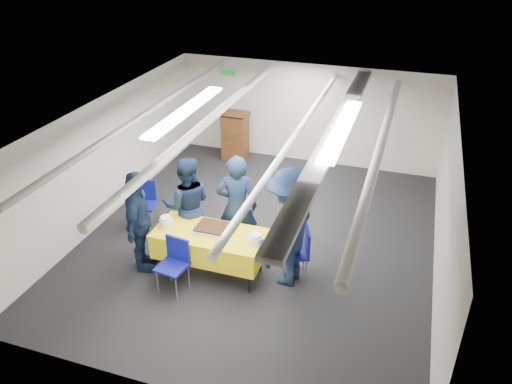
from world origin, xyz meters
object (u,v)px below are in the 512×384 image
serving_table (210,244)px  chair_left (144,199)px  sailor_b (188,205)px  sheet_cake (213,228)px  chair_right (300,248)px  sailor_c (139,222)px  podium (235,135)px  chair_near (175,260)px  sailor_a (237,207)px  sailor_d (289,228)px

serving_table → chair_left: (-1.73, 0.98, -0.03)m
sailor_b → sheet_cake: bearing=121.6°
chair_right → sailor_c: sailor_c is taller
serving_table → sheet_cake: bearing=58.8°
sheet_cake → chair_right: chair_right is taller
podium → chair_near: 4.83m
podium → chair_left: bearing=-100.0°
serving_table → sailor_a: sailor_a is taller
sheet_cake → podium: podium is taller
chair_left → sailor_a: sailor_a is taller
sheet_cake → sailor_a: 0.61m
podium → sailor_a: (1.39, -3.61, 0.31)m
sailor_c → sailor_d: sailor_d is taller
serving_table → sailor_a: size_ratio=0.95×
sheet_cake → sailor_d: size_ratio=0.28×
sailor_c → sheet_cake: bearing=-93.0°
sheet_cake → sailor_c: 1.17m
podium → sailor_a: sailor_a is taller
sheet_cake → sailor_d: bearing=7.4°
serving_table → podium: (-1.15, 4.24, 0.05)m
sailor_b → chair_right: bearing=152.4°
chair_right → chair_left: bearing=168.8°
sailor_b → chair_left: bearing=-45.6°
sailor_c → sailor_d: 2.37m
podium → sailor_a: size_ratio=0.68×
sheet_cake → chair_right: size_ratio=0.62×
chair_near → chair_left: (-1.37, 1.50, 0.00)m
chair_right → sailor_a: sailor_a is taller
podium → chair_right: 4.63m
sheet_cake → sailor_a: size_ratio=0.29×
sailor_c → sailor_d: size_ratio=0.90×
chair_near → sailor_b: bearing=103.7°
chair_right → chair_left: size_ratio=1.00×
sailor_a → sailor_c: size_ratio=1.06×
chair_left → sailor_b: bearing=-22.5°
sailor_a → sailor_d: sailor_d is taller
serving_table → sheet_cake: size_ratio=3.26×
podium → chair_left: 3.31m
sailor_d → chair_left: bearing=-93.5°
chair_right → chair_left: 3.17m
podium → chair_right: size_ratio=1.44×
podium → chair_left: podium is taller
serving_table → sailor_b: sailor_b is taller
podium → sailor_c: 4.47m
podium → sailor_d: bearing=-59.4°
chair_right → sheet_cake: bearing=-167.3°
chair_right → sailor_d: bearing=-135.7°
sheet_cake → chair_near: chair_near is taller
sailor_b → sailor_c: (-0.49, -0.74, 0.01)m
chair_right → sailor_c: (-2.48, -0.59, 0.34)m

